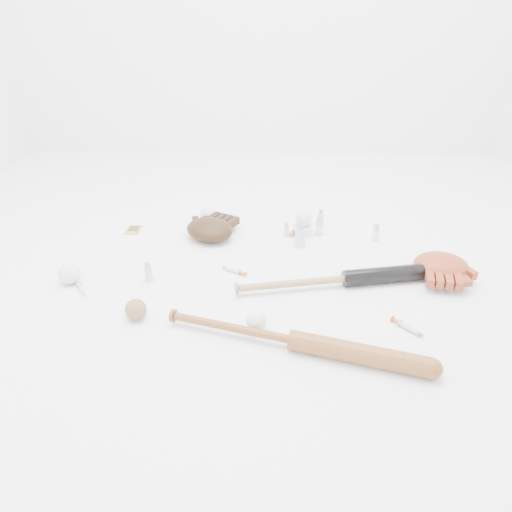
{
  "coord_description": "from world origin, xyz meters",
  "views": [
    {
      "loc": [
        0.02,
        -1.65,
        1.01
      ],
      "look_at": [
        -0.01,
        0.03,
        0.06
      ],
      "focal_mm": 35.0,
      "sensor_mm": 36.0,
      "label": 1
    }
  ],
  "objects_px": {
    "bat_wood": "(293,340)",
    "glove_dark": "(210,229)",
    "bat_dark": "(346,279)",
    "pedestal": "(303,230)"
  },
  "relations": [
    {
      "from": "bat_dark",
      "to": "pedestal",
      "type": "relative_size",
      "value": 11.41
    },
    {
      "from": "bat_dark",
      "to": "glove_dark",
      "type": "relative_size",
      "value": 3.49
    },
    {
      "from": "glove_dark",
      "to": "pedestal",
      "type": "bearing_deg",
      "value": 35.08
    },
    {
      "from": "pedestal",
      "to": "bat_dark",
      "type": "bearing_deg",
      "value": -72.78
    },
    {
      "from": "bat_wood",
      "to": "bat_dark",
      "type": "bearing_deg",
      "value": 76.19
    },
    {
      "from": "bat_wood",
      "to": "glove_dark",
      "type": "distance_m",
      "value": 0.8
    },
    {
      "from": "bat_wood",
      "to": "pedestal",
      "type": "distance_m",
      "value": 0.78
    },
    {
      "from": "glove_dark",
      "to": "pedestal",
      "type": "height_order",
      "value": "glove_dark"
    },
    {
      "from": "bat_wood",
      "to": "pedestal",
      "type": "bearing_deg",
      "value": 101.03
    },
    {
      "from": "bat_wood",
      "to": "glove_dark",
      "type": "relative_size",
      "value": 3.47
    }
  ]
}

